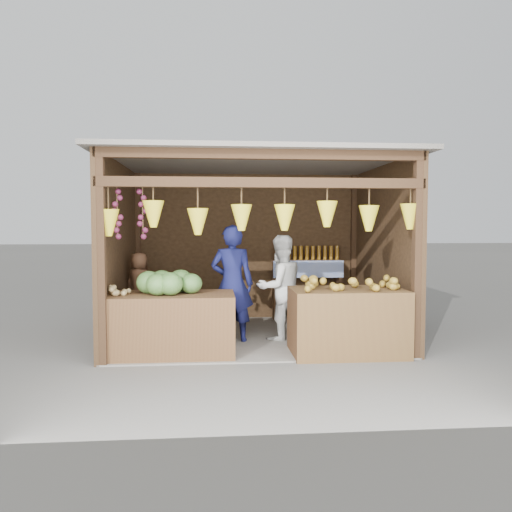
{
  "coord_description": "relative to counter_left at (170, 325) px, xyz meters",
  "views": [
    {
      "loc": [
        -0.59,
        -7.47,
        1.68
      ],
      "look_at": [
        0.02,
        -0.1,
        1.23
      ],
      "focal_mm": 35.0,
      "sensor_mm": 36.0,
      "label": 1
    }
  ],
  "objects": [
    {
      "name": "ground",
      "position": [
        1.18,
        1.02,
        -0.4
      ],
      "size": [
        80.0,
        80.0,
        0.0
      ],
      "primitive_type": "plane",
      "color": "#514F49",
      "rests_on": "ground"
    },
    {
      "name": "stall_structure",
      "position": [
        1.14,
        0.98,
        1.26
      ],
      "size": [
        4.3,
        3.3,
        2.66
      ],
      "color": "slate",
      "rests_on": "ground"
    },
    {
      "name": "back_shelf",
      "position": [
        2.23,
        2.3,
        0.47
      ],
      "size": [
        1.25,
        0.32,
        1.32
      ],
      "color": "#382314",
      "rests_on": "ground"
    },
    {
      "name": "counter_left",
      "position": [
        0.0,
        0.0,
        0.0
      ],
      "size": [
        1.66,
        0.85,
        0.8
      ],
      "primitive_type": "cube",
      "color": "#4B2C19",
      "rests_on": "ground"
    },
    {
      "name": "counter_right",
      "position": [
        2.31,
        -0.13,
        0.03
      ],
      "size": [
        1.46,
        0.85,
        0.86
      ],
      "primitive_type": "cube",
      "color": "#4D2F19",
      "rests_on": "ground"
    },
    {
      "name": "stool",
      "position": [
        -0.57,
        1.26,
        -0.24
      ],
      "size": [
        0.34,
        0.34,
        0.32
      ],
      "primitive_type": "cube",
      "color": "black",
      "rests_on": "ground"
    },
    {
      "name": "man_standing",
      "position": [
        0.83,
        0.69,
        0.45
      ],
      "size": [
        0.67,
        0.5,
        1.69
      ],
      "primitive_type": "imported",
      "rotation": [
        0.0,
        0.0,
        2.99
      ],
      "color": "#121546",
      "rests_on": "ground"
    },
    {
      "name": "woman_standing",
      "position": [
        1.54,
        0.78,
        0.37
      ],
      "size": [
        0.92,
        0.84,
        1.54
      ],
      "primitive_type": "imported",
      "rotation": [
        0.0,
        0.0,
        3.56
      ],
      "color": "silver",
      "rests_on": "ground"
    },
    {
      "name": "vendor_seated",
      "position": [
        -0.57,
        1.26,
        0.39
      ],
      "size": [
        0.56,
        0.49,
        0.96
      ],
      "primitive_type": "imported",
      "rotation": [
        0.0,
        0.0,
        2.64
      ],
      "color": "brown",
      "rests_on": "stool"
    },
    {
      "name": "melon_pile",
      "position": [
        -0.04,
        0.02,
        0.56
      ],
      "size": [
        1.0,
        0.5,
        0.32
      ],
      "primitive_type": null,
      "color": "#124615",
      "rests_on": "counter_left"
    },
    {
      "name": "tanfruit_pile",
      "position": [
        -0.63,
        -0.06,
        0.47
      ],
      "size": [
        0.34,
        0.4,
        0.13
      ],
      "primitive_type": null,
      "color": "olive",
      "rests_on": "counter_left"
    },
    {
      "name": "mango_pile",
      "position": [
        2.31,
        -0.16,
        0.57
      ],
      "size": [
        1.4,
        0.64,
        0.22
      ],
      "primitive_type": null,
      "color": "#BF6019",
      "rests_on": "counter_right"
    }
  ]
}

